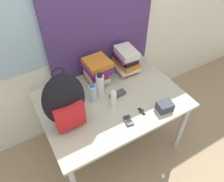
{
  "coord_description": "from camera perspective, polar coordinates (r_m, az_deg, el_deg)",
  "views": [
    {
      "loc": [
        -0.67,
        -0.73,
        2.12
      ],
      "look_at": [
        0.0,
        0.44,
        0.81
      ],
      "focal_mm": 35.0,
      "sensor_mm": 36.0,
      "label": 1
    }
  ],
  "objects": [
    {
      "name": "camera_pouch",
      "position": [
        1.9,
        13.67,
        -3.91
      ],
      "size": [
        0.14,
        0.12,
        0.08
      ],
      "color": "#383D47",
      "rests_on": "desk"
    },
    {
      "name": "curtain_blue",
      "position": [
        2.04,
        -2.97,
        18.88
      ],
      "size": [
        1.07,
        0.04,
        2.5
      ],
      "color": "#4C336B",
      "rests_on": "ground_plane"
    },
    {
      "name": "sunscreen_bottle",
      "position": [
        1.83,
        0.35,
        -2.27
      ],
      "size": [
        0.05,
        0.05,
        0.19
      ],
      "color": "white",
      "rests_on": "desk"
    },
    {
      "name": "wristwatch",
      "position": [
        1.87,
        7.75,
        -5.28
      ],
      "size": [
        0.04,
        0.09,
        0.01
      ],
      "color": "black",
      "rests_on": "desk"
    },
    {
      "name": "backpack",
      "position": [
        1.64,
        -12.23,
        -2.9
      ],
      "size": [
        0.32,
        0.18,
        0.56
      ],
      "color": "black",
      "rests_on": "desk"
    },
    {
      "name": "desk",
      "position": [
        2.01,
        0.0,
        -3.55
      ],
      "size": [
        1.26,
        0.89,
        0.71
      ],
      "color": "#B7B299",
      "rests_on": "ground_plane"
    },
    {
      "name": "cell_phone",
      "position": [
        1.79,
        4.3,
        -7.73
      ],
      "size": [
        0.08,
        0.11,
        0.02
      ],
      "color": "#2D2D33",
      "rests_on": "desk"
    },
    {
      "name": "ground_plane",
      "position": [
        2.34,
        5.83,
        -21.15
      ],
      "size": [
        12.0,
        12.0,
        0.0
      ],
      "primitive_type": "plane",
      "color": "#9E8466"
    },
    {
      "name": "book_stack_center",
      "position": [
        2.2,
        3.67,
        8.08
      ],
      "size": [
        0.22,
        0.29,
        0.25
      ],
      "color": "red",
      "rests_on": "desk"
    },
    {
      "name": "sunglasses_case",
      "position": [
        1.97,
        1.47,
        -0.85
      ],
      "size": [
        0.15,
        0.07,
        0.04
      ],
      "color": "#47474C",
      "rests_on": "desk"
    },
    {
      "name": "book_stack_left",
      "position": [
        2.07,
        -3.99,
        5.52
      ],
      "size": [
        0.23,
        0.28,
        0.24
      ],
      "color": "olive",
      "rests_on": "desk"
    },
    {
      "name": "water_bottle",
      "position": [
        1.89,
        -5.04,
        -0.49
      ],
      "size": [
        0.07,
        0.07,
        0.19
      ],
      "color": "silver",
      "rests_on": "desk"
    },
    {
      "name": "sports_bottle",
      "position": [
        1.92,
        -3.11,
        1.49
      ],
      "size": [
        0.07,
        0.07,
        0.24
      ],
      "color": "white",
      "rests_on": "desk"
    },
    {
      "name": "wall_back",
      "position": [
        2.02,
        -8.03,
        18.34
      ],
      "size": [
        6.0,
        0.06,
        2.5
      ],
      "color": "silver",
      "rests_on": "ground_plane"
    }
  ]
}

